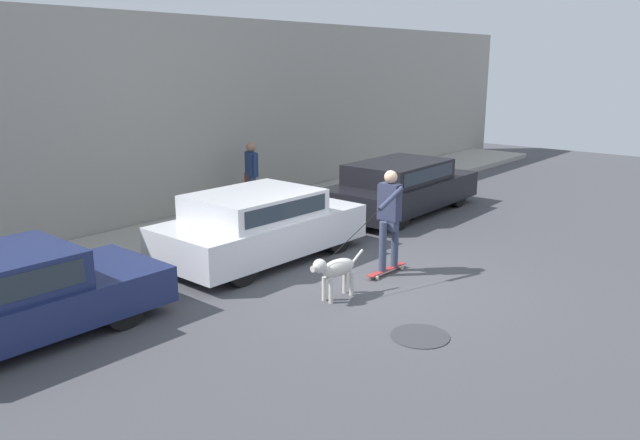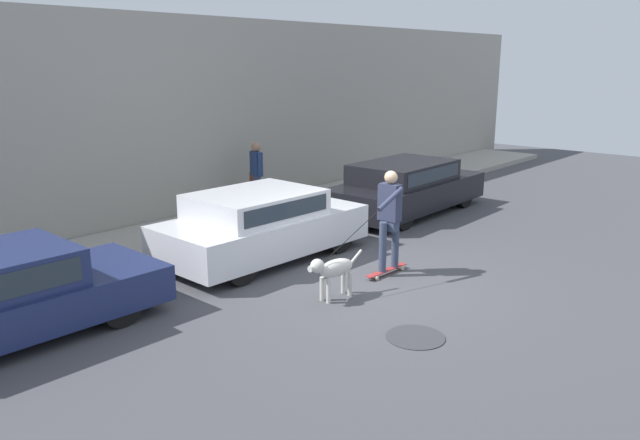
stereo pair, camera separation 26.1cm
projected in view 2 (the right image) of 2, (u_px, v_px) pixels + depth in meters
ground_plane at (369, 282)px, 10.34m from camera, size 36.00×36.00×0.00m
back_wall at (156, 122)px, 13.52m from camera, size 32.00×0.30×4.55m
sidewalk_curb at (198, 230)px, 13.25m from camera, size 30.00×2.23×0.15m
parked_car_1 at (261, 225)px, 11.45m from camera, size 3.98×1.93×1.28m
parked_car_2 at (406, 188)px, 14.90m from camera, size 4.52×1.91×1.26m
dog at (333, 270)px, 9.51m from camera, size 1.12×0.33×0.72m
skateboarder at (389, 215)px, 10.50m from camera, size 2.32×0.53×1.80m
pedestrian_with_bag at (256, 171)px, 14.76m from camera, size 0.36×0.62×1.57m
manhole_cover at (415, 337)px, 8.28m from camera, size 0.79×0.79×0.01m
fire_hydrant at (306, 211)px, 13.67m from camera, size 0.18×0.18×0.72m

